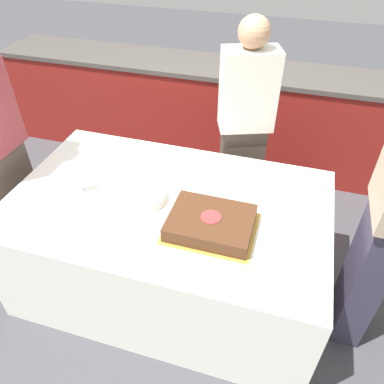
% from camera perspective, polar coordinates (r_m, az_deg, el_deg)
% --- Properties ---
extents(ground_plane, '(14.00, 14.00, 0.00)m').
position_cam_1_polar(ground_plane, '(2.70, -3.07, -13.15)').
color(ground_plane, '#424247').
extents(back_counter, '(4.40, 0.58, 0.92)m').
position_cam_1_polar(back_counter, '(3.64, 5.34, 11.77)').
color(back_counter, maroon).
rests_on(back_counter, ground_plane).
extents(dining_table, '(1.85, 1.14, 0.73)m').
position_cam_1_polar(dining_table, '(2.42, -3.37, -7.89)').
color(dining_table, white).
rests_on(dining_table, ground_plane).
extents(cake, '(0.48, 0.38, 0.09)m').
position_cam_1_polar(cake, '(1.97, 2.87, -4.74)').
color(cake, gold).
rests_on(cake, dining_table).
extents(plate_stack, '(0.24, 0.24, 0.04)m').
position_cam_1_polar(plate_stack, '(2.17, -7.10, -0.78)').
color(plate_stack, white).
rests_on(plate_stack, dining_table).
extents(wine_glass, '(0.06, 0.06, 0.16)m').
position_cam_1_polar(wine_glass, '(2.26, -17.09, 2.27)').
color(wine_glass, white).
rests_on(wine_glass, dining_table).
extents(side_plate_near_cake, '(0.21, 0.21, 0.00)m').
position_cam_1_polar(side_plate_near_cake, '(2.24, 3.40, 0.39)').
color(side_plate_near_cake, white).
rests_on(side_plate_near_cake, dining_table).
extents(person_cutting_cake, '(0.41, 0.31, 1.57)m').
position_cam_1_polar(person_cutting_cake, '(2.69, 7.97, 9.43)').
color(person_cutting_cake, '#4C4238').
rests_on(person_cutting_cake, ground_plane).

